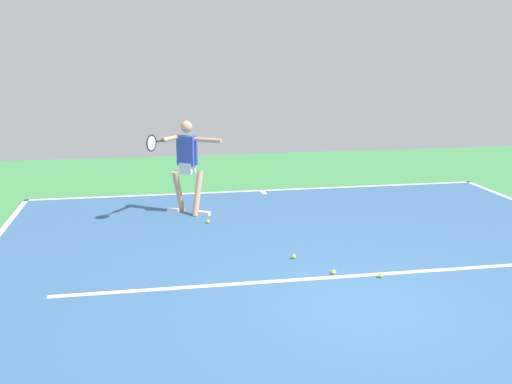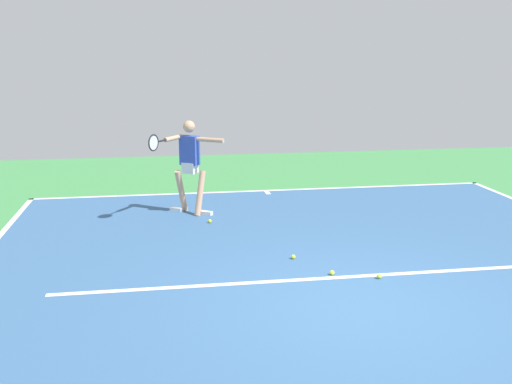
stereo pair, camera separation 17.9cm
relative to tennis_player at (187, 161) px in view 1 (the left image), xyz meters
name	(u,v)px [view 1 (the left image)]	position (x,y,z in m)	size (l,w,h in m)	color
ground_plane	(363,307)	(-1.73, 4.60, -1.00)	(22.31, 22.31, 0.00)	#428E4C
court_surface	(363,307)	(-1.73, 4.60, -0.99)	(9.89, 12.59, 0.00)	#38608E
court_line_baseline_near	(262,190)	(-1.73, -1.65, -0.99)	(9.89, 0.10, 0.01)	white
court_line_service	(337,277)	(-1.73, 3.62, -0.99)	(7.42, 0.10, 0.01)	white
court_line_centre_mark	(264,193)	(-1.73, -1.45, -0.99)	(0.10, 0.30, 0.01)	white
tennis_player	(187,161)	(0.00, 0.00, 0.00)	(1.34, 1.06, 1.75)	tan
tennis_ball_far_corner	(380,275)	(-2.29, 3.75, -0.96)	(0.07, 0.07, 0.07)	#C6E53D
tennis_ball_by_sideline	(294,257)	(-1.34, 2.80, -0.96)	(0.07, 0.07, 0.07)	#CCE033
tennis_ball_near_service_line	(333,272)	(-1.71, 3.51, -0.96)	(0.07, 0.07, 0.07)	#C6E53D
tennis_ball_near_player	(208,221)	(-0.30, 0.71, -0.96)	(0.07, 0.07, 0.07)	#CCE033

